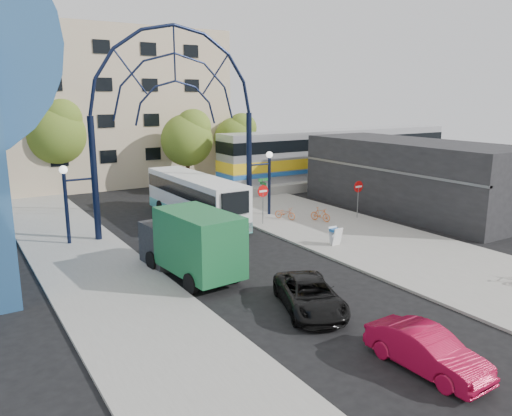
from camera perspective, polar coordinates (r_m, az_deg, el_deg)
ground at (r=19.90m, az=8.04°, el=-11.25°), size 120.00×120.00×0.00m
sidewalk_east at (r=27.85m, az=15.44°, el=-4.44°), size 8.00×56.00×0.12m
plaza_west at (r=22.02m, az=-15.91°, el=-9.05°), size 5.00×50.00×0.12m
gateway_arch at (r=30.26m, az=-9.18°, el=13.49°), size 13.64×0.44×12.10m
stop_sign at (r=31.32m, az=0.80°, el=1.54°), size 0.80×0.07×2.50m
do_not_enter_sign at (r=33.57m, az=11.61°, el=2.00°), size 0.76×0.07×2.48m
street_name_sign at (r=32.00m, az=0.82°, el=2.03°), size 0.70×0.70×2.80m
sandwich_board at (r=27.39m, az=9.06°, el=-2.94°), size 0.55×0.61×0.99m
commercial_block_east at (r=37.07m, az=17.28°, el=3.50°), size 6.00×16.00×5.00m
apartment_block at (r=50.74m, az=-16.47°, el=10.97°), size 20.00×12.10×14.00m
train_platform at (r=48.55m, az=9.53°, el=3.42°), size 32.00×5.00×0.80m
train_car at (r=48.22m, az=9.64°, el=6.36°), size 25.10×3.05×4.20m
tree_north_a at (r=43.77m, az=-7.73°, el=8.04°), size 4.48×4.48×7.00m
tree_north_b at (r=44.56m, az=-21.87°, el=8.19°), size 5.12×5.12×8.00m
tree_north_c at (r=48.30m, az=-2.16°, el=8.17°), size 4.16×4.16×6.50m
city_bus at (r=33.01m, az=-7.01°, el=1.22°), size 2.57×10.78×2.95m
green_truck at (r=22.77m, az=-7.58°, el=-3.95°), size 2.80×6.35×3.12m
black_suv at (r=19.41m, az=6.16°, el=-9.86°), size 3.49×4.85×1.23m
red_sedan at (r=16.24m, az=18.91°, el=-15.12°), size 1.49×3.92×1.28m
bike_near_a at (r=32.83m, az=3.34°, el=-0.60°), size 1.10×1.60×0.80m
bike_near_b at (r=32.51m, az=7.37°, el=-0.74°), size 0.87×1.52×0.88m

